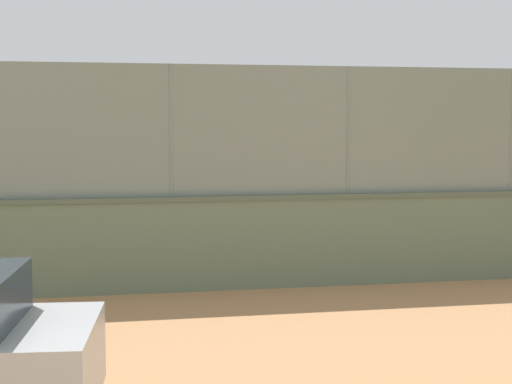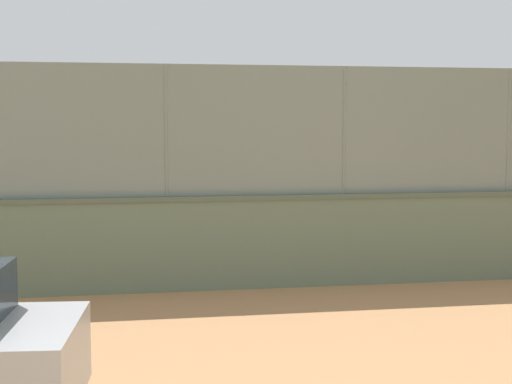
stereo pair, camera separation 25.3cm
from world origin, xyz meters
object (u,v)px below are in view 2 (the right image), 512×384
player_foreground_swinging (265,180)px  player_crossing_court (334,182)px  sports_ball (312,168)px  player_at_service_line (126,190)px

player_foreground_swinging → player_crossing_court: bearing=150.1°
player_crossing_court → sports_ball: bearing=52.3°
player_crossing_court → player_at_service_line: size_ratio=1.05×
player_at_service_line → sports_ball: 5.71m
player_foreground_swinging → player_at_service_line: player_foreground_swinging is taller
player_foreground_swinging → sports_ball: size_ratio=6.83×
player_crossing_court → sports_ball: player_crossing_court is taller
player_foreground_swinging → sports_ball: bearing=112.4°
player_crossing_court → player_at_service_line: (6.72, 1.34, -0.05)m
player_crossing_court → player_at_service_line: bearing=11.3°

